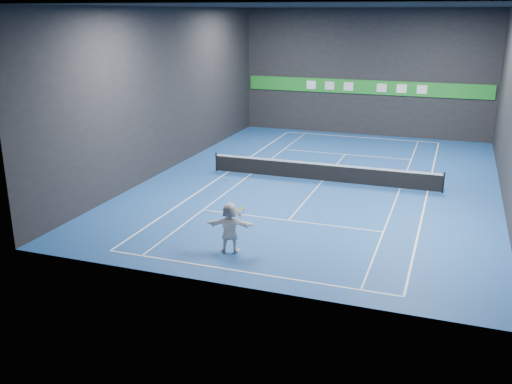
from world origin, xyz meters
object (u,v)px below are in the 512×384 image
(player, at_px, (230,227))
(tennis_ball, at_px, (226,180))
(tennis_racket, at_px, (240,212))
(tennis_net, at_px, (323,172))

(player, xyz_separation_m, tennis_ball, (-0.15, 0.06, 1.84))
(tennis_ball, distance_m, tennis_racket, 1.31)
(tennis_net, bearing_deg, player, -96.26)
(tennis_ball, bearing_deg, tennis_racket, -1.16)
(tennis_net, distance_m, tennis_racket, 10.44)
(player, distance_m, tennis_racket, 0.78)
(tennis_ball, xyz_separation_m, tennis_racket, (0.56, -0.01, -1.18))
(tennis_net, bearing_deg, tennis_ball, -97.12)
(tennis_ball, height_order, tennis_racket, tennis_ball)
(player, relative_size, tennis_net, 0.16)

